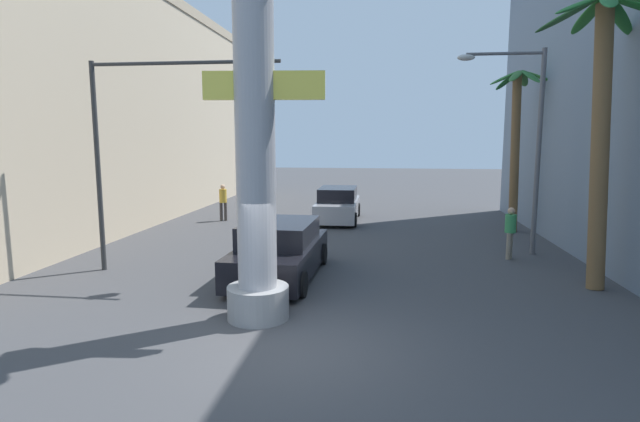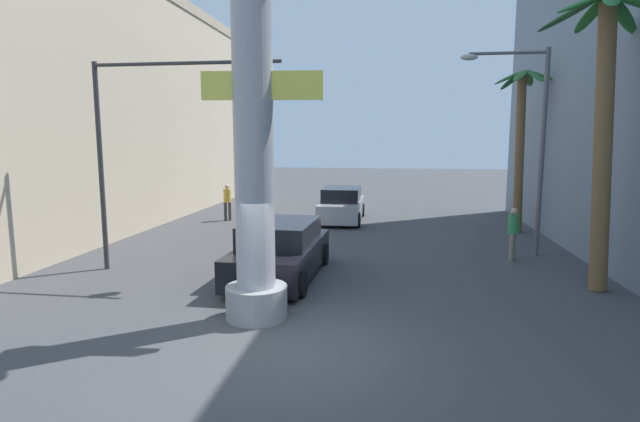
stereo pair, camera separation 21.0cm
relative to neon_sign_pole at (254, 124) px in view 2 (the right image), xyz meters
name	(u,v)px [view 2 (the right image)]	position (x,y,z in m)	size (l,w,h in m)	color
ground_plane	(344,240)	(1.03, 8.52, -4.08)	(93.63, 93.63, 0.00)	#424244
building_left	(105,107)	(-10.37, 11.78, 1.17)	(6.22, 27.49, 10.48)	#C6B293
neon_sign_pole	(254,124)	(0.00, 0.00, 0.00)	(2.78, 1.31, 9.42)	#9E9EA3
street_lamp	(528,130)	(7.07, 7.00, -0.02)	(2.75, 0.28, 6.61)	#59595E
traffic_light_mast	(153,124)	(-3.80, 3.30, 0.11)	(5.38, 0.32, 5.91)	#333333
car_lead	(281,251)	(-0.20, 3.16, -3.35)	(2.20, 4.70, 1.56)	black
car_far	(342,205)	(0.50, 12.90, -3.35)	(1.94, 4.52, 1.56)	black
palm_tree_near_right	(604,111)	(7.87, 3.30, 0.38)	(3.11, 3.23, 7.24)	brown
palm_tree_mid_right	(521,132)	(7.82, 11.05, -0.02)	(2.52, 2.45, 6.51)	brown
pedestrian_mid_right	(513,230)	(6.59, 6.18, -3.12)	(0.46, 0.46, 1.65)	gray
pedestrian_far_left	(227,199)	(-4.79, 12.25, -3.09)	(0.43, 0.43, 1.70)	#3F3833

